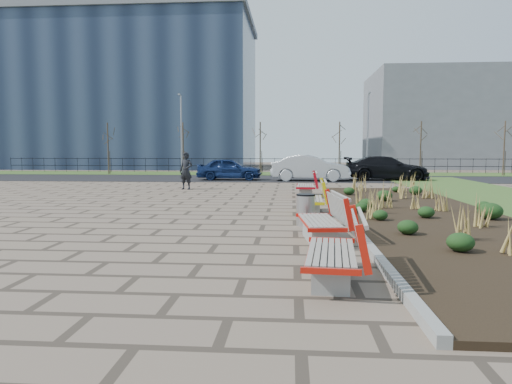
# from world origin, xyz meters

# --- Properties ---
(ground) EXTENTS (120.00, 120.00, 0.00)m
(ground) POSITION_xyz_m (0.00, 0.00, 0.00)
(ground) COLOR brown
(ground) RESTS_ON ground
(planting_bed) EXTENTS (4.50, 18.00, 0.10)m
(planting_bed) POSITION_xyz_m (6.25, 5.00, 0.05)
(planting_bed) COLOR black
(planting_bed) RESTS_ON ground
(planting_curb) EXTENTS (0.16, 18.00, 0.15)m
(planting_curb) POSITION_xyz_m (3.92, 5.00, 0.07)
(planting_curb) COLOR gray
(planting_curb) RESTS_ON ground
(grass_verge_far) EXTENTS (80.00, 5.00, 0.04)m
(grass_verge_far) POSITION_xyz_m (0.00, 28.00, 0.02)
(grass_verge_far) COLOR #33511E
(grass_verge_far) RESTS_ON ground
(road) EXTENTS (80.00, 7.00, 0.02)m
(road) POSITION_xyz_m (0.00, 22.00, 0.01)
(road) COLOR black
(road) RESTS_ON ground
(bench_a) EXTENTS (1.09, 2.17, 1.00)m
(bench_a) POSITION_xyz_m (3.00, -1.67, 0.50)
(bench_a) COLOR red
(bench_a) RESTS_ON ground
(bench_b) EXTENTS (1.11, 2.18, 1.00)m
(bench_b) POSITION_xyz_m (3.00, 1.34, 0.50)
(bench_b) COLOR red
(bench_b) RESTS_ON ground
(bench_c) EXTENTS (0.97, 2.13, 1.00)m
(bench_c) POSITION_xyz_m (3.00, 5.65, 0.50)
(bench_c) COLOR yellow
(bench_c) RESTS_ON ground
(bench_d) EXTENTS (0.96, 2.12, 1.00)m
(bench_d) POSITION_xyz_m (3.00, 10.83, 0.50)
(bench_d) COLOR #A50B15
(bench_d) RESTS_ON ground
(litter_bin) EXTENTS (0.47, 0.47, 0.81)m
(litter_bin) POSITION_xyz_m (2.77, 3.28, 0.41)
(litter_bin) COLOR #B2B2B7
(litter_bin) RESTS_ON ground
(pedestrian) EXTENTS (0.76, 0.60, 1.84)m
(pedestrian) POSITION_xyz_m (-2.78, 13.62, 0.92)
(pedestrian) COLOR black
(pedestrian) RESTS_ON ground
(car_blue) EXTENTS (4.14, 1.75, 1.40)m
(car_blue) POSITION_xyz_m (-1.56, 20.38, 0.72)
(car_blue) COLOR #11224E
(car_blue) RESTS_ON road
(car_silver) EXTENTS (4.92, 1.88, 1.60)m
(car_silver) POSITION_xyz_m (3.57, 20.02, 0.82)
(car_silver) COLOR #AEB1B6
(car_silver) RESTS_ON road
(car_black) EXTENTS (5.26, 2.20, 1.52)m
(car_black) POSITION_xyz_m (8.40, 20.95, 0.78)
(car_black) COLOR black
(car_black) RESTS_ON road
(tree_a) EXTENTS (1.40, 1.40, 4.00)m
(tree_a) POSITION_xyz_m (-12.00, 26.50, 2.04)
(tree_a) COLOR #4C3D2D
(tree_a) RESTS_ON grass_verge_far
(tree_b) EXTENTS (1.40, 1.40, 4.00)m
(tree_b) POSITION_xyz_m (-6.00, 26.50, 2.04)
(tree_b) COLOR #4C3D2D
(tree_b) RESTS_ON grass_verge_far
(tree_c) EXTENTS (1.40, 1.40, 4.00)m
(tree_c) POSITION_xyz_m (0.00, 26.50, 2.04)
(tree_c) COLOR #4C3D2D
(tree_c) RESTS_ON grass_verge_far
(tree_d) EXTENTS (1.40, 1.40, 4.00)m
(tree_d) POSITION_xyz_m (6.00, 26.50, 2.04)
(tree_d) COLOR #4C3D2D
(tree_d) RESTS_ON grass_verge_far
(tree_e) EXTENTS (1.40, 1.40, 4.00)m
(tree_e) POSITION_xyz_m (12.00, 26.50, 2.04)
(tree_e) COLOR #4C3D2D
(tree_e) RESTS_ON grass_verge_far
(tree_f) EXTENTS (1.40, 1.40, 4.00)m
(tree_f) POSITION_xyz_m (18.00, 26.50, 2.04)
(tree_f) COLOR #4C3D2D
(tree_f) RESTS_ON grass_verge_far
(lamp_west) EXTENTS (0.24, 0.60, 6.00)m
(lamp_west) POSITION_xyz_m (-6.00, 26.00, 3.04)
(lamp_west) COLOR gray
(lamp_west) RESTS_ON grass_verge_far
(lamp_east) EXTENTS (0.24, 0.60, 6.00)m
(lamp_east) POSITION_xyz_m (8.00, 26.00, 3.04)
(lamp_east) COLOR gray
(lamp_east) RESTS_ON grass_verge_far
(railing_fence) EXTENTS (44.00, 0.10, 1.20)m
(railing_fence) POSITION_xyz_m (0.00, 29.50, 0.64)
(railing_fence) COLOR black
(railing_fence) RESTS_ON grass_verge_far
(building_glass) EXTENTS (40.00, 14.00, 15.00)m
(building_glass) POSITION_xyz_m (-22.00, 40.00, 7.50)
(building_glass) COLOR #192338
(building_glass) RESTS_ON ground
(building_grey) EXTENTS (18.00, 12.00, 10.00)m
(building_grey) POSITION_xyz_m (20.00, 42.00, 5.00)
(building_grey) COLOR slate
(building_grey) RESTS_ON ground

